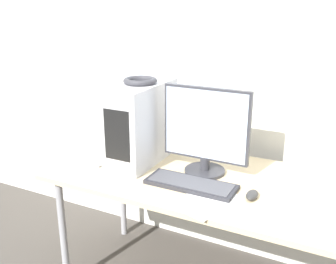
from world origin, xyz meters
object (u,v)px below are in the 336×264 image
pc_tower (141,123)px  keyboard (191,184)px  monitor_main (206,131)px  cell_phone (101,162)px  mouse (252,195)px  headphones (140,81)px

pc_tower → keyboard: bearing=-24.8°
pc_tower → monitor_main: (0.38, 0.00, 0.01)m
pc_tower → keyboard: size_ratio=1.07×
pc_tower → cell_phone: size_ratio=3.79×
mouse → cell_phone: (-0.85, 0.02, -0.01)m
keyboard → headphones: bearing=155.1°
mouse → headphones: bearing=166.4°
headphones → keyboard: size_ratio=0.41×
headphones → mouse: bearing=-13.6°
monitor_main → keyboard: 0.28m
monitor_main → mouse: (0.30, -0.17, -0.21)m
headphones → cell_phone: size_ratio=1.44×
pc_tower → keyboard: pc_tower is taller
pc_tower → monitor_main: size_ratio=1.04×
monitor_main → keyboard: size_ratio=1.03×
pc_tower → monitor_main: monitor_main is taller
keyboard → mouse: 0.30m
headphones → mouse: 0.82m
keyboard → mouse: bearing=2.6°
cell_phone → monitor_main: bearing=17.4°
headphones → keyboard: 0.61m
monitor_main → keyboard: bearing=-89.3°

